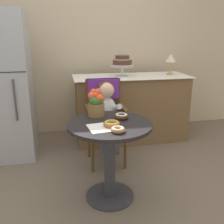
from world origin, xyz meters
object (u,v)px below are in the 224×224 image
Objects in this scene: cafe_table at (110,146)px; table_lamp at (171,59)px; donut_front at (121,116)px; tiered_cake_stand at (122,63)px; seated_child at (107,108)px; wicker_chair at (104,108)px; flower_vase at (96,103)px; refrigerator at (3,87)px; donut_side at (112,124)px; donut_mid at (118,129)px.

cafe_table is 1.82m from table_lamp.
tiered_cake_stand is at bearing 76.26° from donut_front.
wicker_chair is at bearing 90.00° from seated_child.
seated_child is at bearing 82.06° from cafe_table.
table_lamp is at bearing 42.75° from flower_vase.
donut_front is at bearing -31.22° from flower_vase.
table_lamp is (1.02, 0.56, 0.48)m from wicker_chair.
refrigerator is (-1.17, 1.00, 0.11)m from donut_front.
tiered_cake_stand reaches higher than cafe_table.
seated_child reaches higher than wicker_chair.
seated_child reaches higher than donut_side.
seated_child is at bearing 94.72° from donut_front.
table_lamp is (1.10, 1.31, 0.61)m from cafe_table.
table_lamp reaches higher than cafe_table.
cafe_table is at bearing -142.26° from donut_front.
wicker_chair is at bearing 86.41° from donut_mid.
refrigerator reaches higher than flower_vase.
cafe_table is at bearing -46.33° from refrigerator.
donut_mid is (-0.10, -0.31, -0.00)m from donut_front.
donut_mid is 1.60m from tiered_cake_stand.
donut_mid is at bearing -125.25° from table_lamp.
donut_mid is at bearing -50.74° from refrigerator.
donut_mid is (0.02, -0.21, 0.23)m from cafe_table.
donut_side is 0.55× the size of flower_vase.
flower_vase reaches higher than wicker_chair.
wicker_chair is 1.31× the size of seated_child.
donut_side is at bearing 98.05° from donut_mid.
cafe_table is 0.99× the size of seated_child.
tiered_cake_stand is (0.40, 1.51, 0.34)m from donut_mid.
donut_side is (-0.08, -0.83, 0.10)m from wicker_chair.
seated_child reaches higher than donut_mid.
table_lamp is at bearing 26.14° from wicker_chair.
donut_side is at bearing -48.29° from refrigerator.
wicker_chair is (0.08, 0.75, 0.13)m from cafe_table.
donut_mid reaches higher than cafe_table.
refrigerator is at bearing -174.34° from table_lamp.
cafe_table is 6.40× the size of donut_mid.
refrigerator reaches higher than tiered_cake_stand.
flower_vase is 0.15× the size of refrigerator.
flower_vase is 1.63m from table_lamp.
donut_front is 1.10× the size of donut_mid.
cafe_table is at bearing 96.08° from donut_mid.
donut_front reaches higher than donut_side.
donut_mid is 0.46m from flower_vase.
donut_side is at bearing -123.80° from donut_front.
tiered_cake_stand is (0.50, 1.08, 0.24)m from flower_vase.
cafe_table is 2.40× the size of tiered_cake_stand.
refrigerator is at bearing 160.13° from wicker_chair.
table_lamp reaches higher than donut_side.
donut_mid is at bearing -76.55° from flower_vase.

